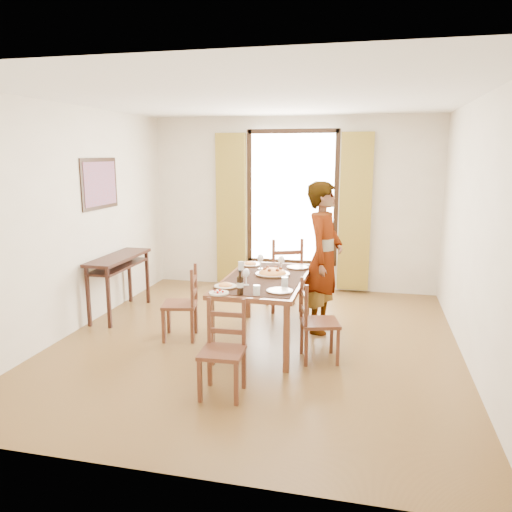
% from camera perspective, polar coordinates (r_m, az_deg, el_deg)
% --- Properties ---
extents(ground, '(5.00, 5.00, 0.00)m').
position_cam_1_polar(ground, '(5.84, 0.08, -9.80)').
color(ground, '#4F3618').
rests_on(ground, ground).
extents(room_shell, '(4.60, 5.10, 2.74)m').
position_cam_1_polar(room_shell, '(5.59, 0.34, 5.56)').
color(room_shell, silver).
rests_on(room_shell, ground).
extents(console_table, '(0.38, 1.20, 0.80)m').
position_cam_1_polar(console_table, '(6.89, -15.42, -0.94)').
color(console_table, black).
rests_on(console_table, ground).
extents(dining_table, '(0.90, 1.68, 0.76)m').
position_cam_1_polar(dining_table, '(5.68, 1.01, -3.14)').
color(dining_table, brown).
rests_on(dining_table, ground).
extents(chair_west, '(0.46, 0.46, 0.86)m').
position_cam_1_polar(chair_west, '(5.89, -8.41, -5.58)').
color(chair_west, brown).
rests_on(chair_west, ground).
extents(chair_north, '(0.59, 0.59, 1.02)m').
position_cam_1_polar(chair_north, '(6.90, 3.29, -2.31)').
color(chair_north, brown).
rests_on(chair_north, ground).
extents(chair_south, '(0.40, 0.40, 0.86)m').
position_cam_1_polar(chair_south, '(4.54, -3.79, -10.88)').
color(chair_south, brown).
rests_on(chair_south, ground).
extents(chair_east, '(0.47, 0.47, 0.86)m').
position_cam_1_polar(chair_east, '(5.27, 6.97, -7.66)').
color(chair_east, brown).
rests_on(chair_east, ground).
extents(man, '(0.84, 0.71, 1.82)m').
position_cam_1_polar(man, '(6.04, 7.76, -0.18)').
color(man, gray).
rests_on(man, ground).
extents(plate_sw, '(0.27, 0.27, 0.05)m').
position_cam_1_polar(plate_sw, '(5.24, -3.50, -3.31)').
color(plate_sw, silver).
rests_on(plate_sw, dining_table).
extents(plate_se, '(0.27, 0.27, 0.05)m').
position_cam_1_polar(plate_se, '(5.07, 2.72, -3.82)').
color(plate_se, silver).
rests_on(plate_se, dining_table).
extents(plate_nw, '(0.27, 0.27, 0.05)m').
position_cam_1_polar(plate_nw, '(6.25, -0.65, -0.84)').
color(plate_nw, silver).
rests_on(plate_nw, dining_table).
extents(plate_ne, '(0.27, 0.27, 0.05)m').
position_cam_1_polar(plate_ne, '(6.13, 4.78, -1.14)').
color(plate_ne, silver).
rests_on(plate_ne, dining_table).
extents(pasta_platter, '(0.40, 0.40, 0.10)m').
position_cam_1_polar(pasta_platter, '(5.75, 1.91, -1.72)').
color(pasta_platter, red).
rests_on(pasta_platter, dining_table).
extents(caprese_plate, '(0.20, 0.20, 0.04)m').
position_cam_1_polar(caprese_plate, '(5.02, -4.26, -4.10)').
color(caprese_plate, silver).
rests_on(caprese_plate, dining_table).
extents(wine_glass_a, '(0.08, 0.08, 0.18)m').
position_cam_1_polar(wine_glass_a, '(5.30, -1.14, -2.40)').
color(wine_glass_a, white).
rests_on(wine_glass_a, dining_table).
extents(wine_glass_b, '(0.08, 0.08, 0.18)m').
position_cam_1_polar(wine_glass_b, '(5.96, 2.90, -0.84)').
color(wine_glass_b, white).
rests_on(wine_glass_b, dining_table).
extents(wine_glass_c, '(0.08, 0.08, 0.18)m').
position_cam_1_polar(wine_glass_c, '(6.05, 0.51, -0.64)').
color(wine_glass_c, white).
rests_on(wine_glass_c, dining_table).
extents(tumbler_a, '(0.07, 0.07, 0.10)m').
position_cam_1_polar(tumbler_a, '(5.28, 3.31, -2.95)').
color(tumbler_a, silver).
rests_on(tumbler_a, dining_table).
extents(tumbler_b, '(0.07, 0.07, 0.10)m').
position_cam_1_polar(tumbler_b, '(6.02, -1.72, -1.12)').
color(tumbler_b, silver).
rests_on(tumbler_b, dining_table).
extents(tumbler_c, '(0.07, 0.07, 0.10)m').
position_cam_1_polar(tumbler_c, '(4.95, 0.07, -3.92)').
color(tumbler_c, silver).
rests_on(tumbler_c, dining_table).
extents(wine_bottle, '(0.07, 0.07, 0.25)m').
position_cam_1_polar(wine_bottle, '(4.95, -1.83, -3.04)').
color(wine_bottle, black).
rests_on(wine_bottle, dining_table).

